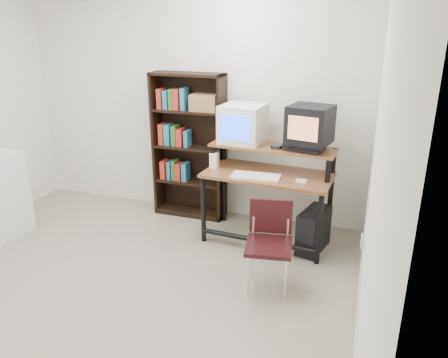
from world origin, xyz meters
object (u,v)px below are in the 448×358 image
(school_chair, at_px, (270,237))
(bookshelf, at_px, (190,144))
(pc_tower, at_px, (314,230))
(computer_desk, at_px, (269,177))
(crt_tv, at_px, (310,125))
(crt_monitor, at_px, (243,124))

(school_chair, height_order, bookshelf, bookshelf)
(bookshelf, bearing_deg, pc_tower, -16.01)
(computer_desk, xyz_separation_m, bookshelf, (-1.00, 0.37, 0.15))
(school_chair, bearing_deg, crt_tv, 71.12)
(crt_tv, height_order, bookshelf, bookshelf)
(school_chair, bearing_deg, pc_tower, 60.52)
(crt_tv, distance_m, bookshelf, 1.45)
(pc_tower, distance_m, bookshelf, 1.68)
(crt_tv, bearing_deg, computer_desk, -155.85)
(computer_desk, bearing_deg, crt_monitor, 156.25)
(crt_monitor, bearing_deg, bookshelf, 168.66)
(crt_tv, xyz_separation_m, bookshelf, (-1.37, 0.29, -0.38))
(computer_desk, distance_m, school_chair, 0.88)
(crt_monitor, relative_size, bookshelf, 0.28)
(crt_monitor, bearing_deg, computer_desk, -22.91)
(computer_desk, height_order, bookshelf, bookshelf)
(crt_monitor, relative_size, crt_tv, 1.01)
(computer_desk, distance_m, crt_tv, 0.65)
(computer_desk, bearing_deg, school_chair, -71.76)
(school_chair, xyz_separation_m, bookshelf, (-1.21, 1.19, 0.39))
(computer_desk, relative_size, pc_tower, 2.88)
(pc_tower, xyz_separation_m, bookshelf, (-1.49, 0.44, 0.64))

